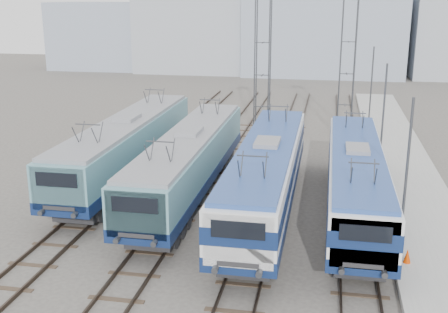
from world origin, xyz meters
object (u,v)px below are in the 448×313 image
locomotive_center_left (189,160)px  locomotive_center_right (266,171)px  locomotive_far_right (356,176)px  mast_rear (371,89)px  locomotive_far_left (127,144)px  mast_mid (383,120)px  safety_cone (407,256)px  catenary_tower_east (348,53)px  mast_front (406,179)px  catenary_tower_west (263,54)px

locomotive_center_left → locomotive_center_right: 4.79m
locomotive_far_right → mast_rear: size_ratio=2.46×
locomotive_far_left → locomotive_center_left: bearing=-28.1°
locomotive_far_left → mast_mid: 16.00m
safety_cone → catenary_tower_east: bearing=95.5°
locomotive_far_left → locomotive_center_left: locomotive_far_left is taller
locomotive_far_right → catenary_tower_east: size_ratio=1.43×
locomotive_far_left → mast_front: 17.20m
locomotive_far_left → mast_front: mast_front is taller
mast_rear → safety_cone: (0.14, -25.40, -2.90)m
locomotive_far_right → mast_front: 4.61m
mast_rear → catenary_tower_west: bearing=-155.1°
catenary_tower_west → mast_mid: bearing=-42.9°
mast_mid → locomotive_far_right: bearing=-103.0°
mast_front → mast_rear: bearing=90.0°
locomotive_center_left → locomotive_far_right: (9.00, -1.25, -0.04)m
locomotive_center_right → catenary_tower_east: catenary_tower_east is taller
locomotive_far_left → locomotive_far_right: locomotive_far_left is taller
catenary_tower_west → locomotive_far_left: bearing=-118.7°
locomotive_center_right → locomotive_far_right: (4.50, 0.39, -0.12)m
mast_mid → mast_rear: same height
locomotive_far_left → mast_mid: bearing=15.8°
mast_mid → safety_cone: size_ratio=11.62×
catenary_tower_west → safety_cone: catenary_tower_west is taller
catenary_tower_east → mast_rear: catenary_tower_east is taller
locomotive_center_left → catenary_tower_east: size_ratio=1.50×
locomotive_far_left → catenary_tower_east: catenary_tower_east is taller
locomotive_far_left → locomotive_center_left: 5.10m
locomotive_center_right → locomotive_center_left: bearing=160.0°
locomotive_center_left → mast_mid: size_ratio=2.58×
mast_front → safety_cone: (0.14, -1.40, -2.90)m
catenary_tower_west → catenary_tower_east: (6.50, 2.00, 0.00)m
locomotive_center_right → mast_rear: mast_rear is taller
locomotive_far_left → locomotive_center_right: 9.87m
catenary_tower_west → mast_rear: bearing=24.9°
locomotive_far_left → safety_cone: bearing=-30.4°
catenary_tower_west → mast_front: (8.60, -20.00, -3.14)m
locomotive_center_right → catenary_tower_east: 19.35m
locomotive_center_right → locomotive_far_right: size_ratio=1.06×
locomotive_center_left → catenary_tower_east: catenary_tower_east is taller
locomotive_center_right → safety_cone: 8.38m
mast_front → mast_rear: size_ratio=1.00×
locomotive_far_left → catenary_tower_west: bearing=61.3°
locomotive_far_left → locomotive_center_right: size_ratio=1.01×
catenary_tower_west → catenary_tower_east: size_ratio=1.00×
locomotive_center_left → mast_rear: size_ratio=2.58×
locomotive_far_right → locomotive_center_right: bearing=-175.0°
locomotive_far_right → safety_cone: size_ratio=28.58×
locomotive_far_right → catenary_tower_west: (-6.75, 15.99, 4.44)m
locomotive_center_right → locomotive_far_right: 4.52m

